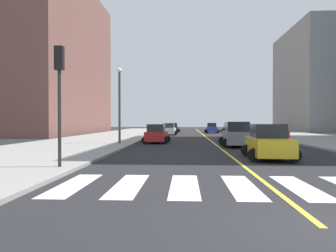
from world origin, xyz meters
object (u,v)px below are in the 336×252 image
at_px(car_red_fourth, 156,134).
at_px(car_green_sixth, 229,128).
at_px(car_white_fifth, 169,130).
at_px(car_black_third, 173,128).
at_px(fire_hydrant, 289,135).
at_px(car_yellow_second, 268,143).
at_px(car_gray_seventh, 237,135).
at_px(traffic_light_far_corner, 59,83).
at_px(car_blue_nearest, 212,128).
at_px(street_lamp, 119,98).

distance_m(car_red_fourth, car_green_sixth, 33.28).
bearing_deg(car_white_fifth, car_black_third, 91.46).
bearing_deg(fire_hydrant, car_yellow_second, -110.50).
bearing_deg(fire_hydrant, car_green_sixth, 95.31).
bearing_deg(car_green_sixth, car_black_third, 10.41).
height_order(car_red_fourth, car_green_sixth, car_red_fourth).
distance_m(car_black_third, car_red_fourth, 29.65).
bearing_deg(car_gray_seventh, traffic_light_far_corner, 56.06).
bearing_deg(car_gray_seventh, car_blue_nearest, -89.28).
relative_size(car_black_third, car_gray_seventh, 0.86).
bearing_deg(fire_hydrant, car_red_fourth, -164.15).
height_order(car_yellow_second, car_green_sixth, car_yellow_second).
bearing_deg(car_red_fourth, car_black_third, 90.52).
xyz_separation_m(car_red_fourth, car_green_sixth, (10.91, 31.45, -0.01)).
distance_m(car_blue_nearest, car_white_fifth, 11.30).
xyz_separation_m(car_black_third, traffic_light_far_corner, (-3.04, -47.03, 2.88)).
xyz_separation_m(car_yellow_second, car_green_sixth, (3.61, 44.13, -0.07)).
distance_m(car_blue_nearest, street_lamp, 31.43).
distance_m(car_red_fourth, traffic_light_far_corner, 17.80).
xyz_separation_m(car_gray_seventh, fire_hydrant, (6.52, 7.79, -0.37)).
distance_m(car_blue_nearest, traffic_light_far_corner, 45.44).
bearing_deg(fire_hydrant, car_gray_seventh, -129.91).
relative_size(traffic_light_far_corner, street_lamp, 0.77).
relative_size(car_red_fourth, fire_hydrant, 4.55).
bearing_deg(street_lamp, car_black_third, 83.84).
height_order(car_black_third, fire_hydrant, car_black_third).
bearing_deg(street_lamp, car_gray_seventh, -7.67).
height_order(car_green_sixth, car_gray_seventh, car_gray_seventh).
height_order(car_green_sixth, fire_hydrant, car_green_sixth).
bearing_deg(car_blue_nearest, fire_hydrant, 105.19).
bearing_deg(car_white_fifth, car_red_fourth, -88.60).
height_order(car_black_third, car_green_sixth, car_green_sixth).
relative_size(car_yellow_second, car_green_sixth, 1.10).
bearing_deg(car_blue_nearest, car_black_third, -21.80).
bearing_deg(car_gray_seventh, street_lamp, -6.29).
bearing_deg(car_blue_nearest, street_lamp, 70.97).
bearing_deg(car_red_fourth, fire_hydrant, 17.31).
distance_m(car_gray_seventh, traffic_light_far_corner, 16.67).
bearing_deg(car_gray_seventh, car_black_third, -77.72).
bearing_deg(car_black_third, car_yellow_second, -79.34).
bearing_deg(car_white_fifth, car_gray_seventh, -70.80).
distance_m(traffic_light_far_corner, fire_hydrant, 26.76).
xyz_separation_m(car_yellow_second, car_red_fourth, (-7.30, 12.69, -0.06)).
bearing_deg(traffic_light_far_corner, car_gray_seventh, 54.68).
height_order(car_green_sixth, traffic_light_far_corner, traffic_light_far_corner).
bearing_deg(traffic_light_far_corner, car_black_third, 86.31).
distance_m(fire_hydrant, street_lamp, 18.03).
bearing_deg(car_yellow_second, car_white_fifth, -74.83).
xyz_separation_m(car_blue_nearest, fire_hydrant, (6.16, -23.06, -0.25)).
relative_size(car_blue_nearest, traffic_light_far_corner, 0.78).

